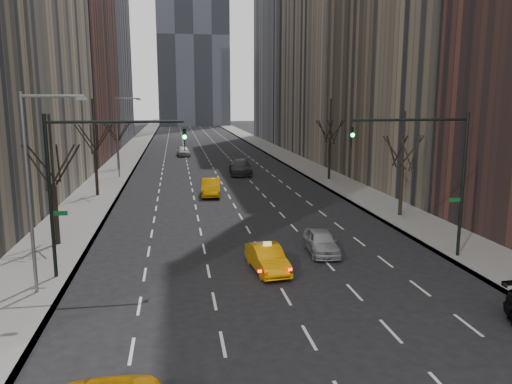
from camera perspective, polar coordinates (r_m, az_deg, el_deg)
name	(u,v)px	position (r m, az deg, el deg)	size (l,w,h in m)	color
sidewalk_left	(129,154)	(83.68, -14.28, 4.18)	(4.50, 320.00, 0.15)	slate
sidewalk_right	(277,152)	(85.05, 2.44, 4.59)	(4.50, 320.00, 0.15)	slate
bld_left_far	(54,6)	(81.72, -22.12, 19.05)	(14.00, 28.00, 44.00)	brown
bld_right_deep	(297,3)	(112.85, 4.77, 20.77)	(14.00, 30.00, 58.00)	slate
tree_lw_b	(54,186)	(32.13, -22.08, 0.63)	(3.36, 3.50, 7.82)	black
tree_lw_c	(95,153)	(47.68, -17.91, 4.26)	(3.36, 3.50, 8.74)	black
tree_lw_d	(117,142)	(65.50, -15.55, 5.53)	(3.36, 3.50, 7.36)	black
tree_rw_b	(402,168)	(39.02, 16.36, 2.60)	(3.36, 3.50, 7.82)	black
tree_rw_c	(330,144)	(55.67, 8.43, 5.48)	(3.36, 3.50, 8.74)	black
traffic_mast_left	(85,169)	(25.47, -18.96, 2.48)	(6.69, 0.39, 8.00)	black
traffic_mast_right	(436,162)	(28.66, 19.85, 3.25)	(6.69, 0.39, 8.00)	black
streetlight_near	(36,173)	(23.89, -23.86, 1.97)	(2.83, 0.22, 9.00)	slate
streetlight_far	(120,129)	(58.29, -15.25, 7.00)	(2.83, 0.22, 9.00)	slate
taxi_sedan	(267,258)	(26.12, 1.30, -7.60)	(1.44, 4.13, 1.36)	orange
silver_sedan_ahead	(321,242)	(29.28, 7.47, -5.66)	(1.63, 4.05, 1.38)	#919398
far_taxi	(211,187)	(46.55, -5.15, 0.55)	(1.67, 4.80, 1.58)	#F19D05
far_suv_grey	(240,167)	(59.65, -1.79, 2.86)	(2.47, 6.08, 1.77)	#323237
far_car_white	(183,151)	(80.23, -8.32, 4.65)	(1.87, 4.66, 1.59)	silver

